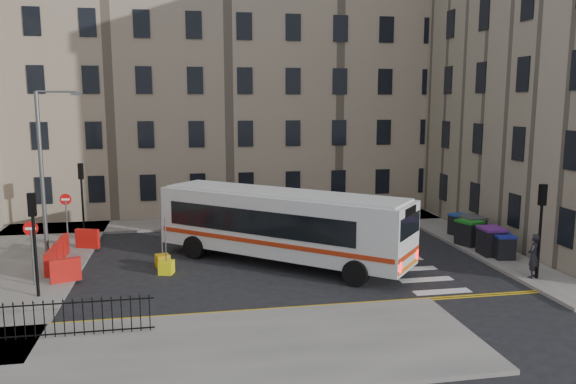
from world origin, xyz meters
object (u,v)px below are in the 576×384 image
object	(u,v)px
streetlamp	(42,172)
wheelie_bin_a	(503,246)
bollard_yellow	(163,261)
bus	(281,223)
wheelie_bin_e	(460,224)
bollard_chevron	(166,267)
wheelie_bin_c	(469,232)
pedestrian	(534,256)
wheelie_bin_d	(472,229)
wheelie_bin_b	(491,241)

from	to	relation	value
streetlamp	wheelie_bin_a	size ratio (longest dim) A/B	6.85
bollard_yellow	bus	bearing A→B (deg)	-4.09
wheelie_bin_e	streetlamp	bearing A→B (deg)	157.43
bollard_yellow	bollard_chevron	world-z (taller)	same
streetlamp	wheelie_bin_c	size ratio (longest dim) A/B	5.48
wheelie_bin_c	pedestrian	size ratio (longest dim) A/B	0.77
wheelie_bin_c	wheelie_bin_e	size ratio (longest dim) A/B	1.08
wheelie_bin_a	pedestrian	xyz separation A→B (m)	(-0.43, -3.03, 0.38)
wheelie_bin_d	bollard_yellow	distance (m)	16.44
wheelie_bin_e	wheelie_bin_a	bearing A→B (deg)	-116.75
streetlamp	wheelie_bin_e	bearing A→B (deg)	1.31
wheelie_bin_c	bollard_chevron	xyz separation A→B (m)	(-15.68, -1.79, -0.52)
bollard_yellow	wheelie_bin_d	bearing A→B (deg)	4.52
bollard_chevron	wheelie_bin_a	bearing A→B (deg)	-3.13
wheelie_bin_e	pedestrian	size ratio (longest dim) A/B	0.71
wheelie_bin_c	bollard_chevron	distance (m)	15.79
bollard_yellow	wheelie_bin_c	bearing A→B (deg)	2.45
bus	wheelie_bin_e	size ratio (longest dim) A/B	8.29
wheelie_bin_e	wheelie_bin_d	bearing A→B (deg)	-118.17
wheelie_bin_d	bollard_yellow	world-z (taller)	wheelie_bin_d
bus	bollard_yellow	size ratio (longest dim) A/B	18.93
bollard_yellow	wheelie_bin_a	bearing A→B (deg)	-6.97
streetlamp	bus	xyz separation A→B (m)	(11.23, -2.77, -2.37)
wheelie_bin_c	wheelie_bin_d	size ratio (longest dim) A/B	1.07
bus	wheelie_bin_c	bearing A→B (deg)	-43.81
wheelie_bin_d	bollard_chevron	xyz separation A→B (m)	(-16.18, -2.41, -0.55)
pedestrian	wheelie_bin_b	bearing A→B (deg)	-126.64
wheelie_bin_d	bollard_chevron	world-z (taller)	wheelie_bin_d
wheelie_bin_d	wheelie_bin_e	bearing A→B (deg)	78.00
bus	wheelie_bin_c	distance (m)	10.41
streetlamp	bollard_chevron	size ratio (longest dim) A/B	13.57
bollard_chevron	pedestrian	bearing A→B (deg)	-14.03
wheelie_bin_a	wheelie_bin_c	distance (m)	2.69
wheelie_bin_e	bollard_yellow	distance (m)	16.76
bus	wheelie_bin_c	xyz separation A→B (m)	(10.29, 1.08, -1.15)
wheelie_bin_b	pedestrian	distance (m)	3.72
wheelie_bin_b	pedestrian	world-z (taller)	pedestrian
wheelie_bin_b	pedestrian	size ratio (longest dim) A/B	0.72
bollard_yellow	pedestrian	bearing A→B (deg)	-17.57
wheelie_bin_a	bollard_chevron	bearing A→B (deg)	-174.27
pedestrian	wheelie_bin_e	bearing A→B (deg)	-128.83
wheelie_bin_b	wheelie_bin_d	xyz separation A→B (m)	(0.38, 2.60, 0.00)
bus	bollard_chevron	distance (m)	5.69
pedestrian	bollard_yellow	world-z (taller)	pedestrian
pedestrian	bollard_chevron	world-z (taller)	pedestrian
wheelie_bin_b	wheelie_bin_c	size ratio (longest dim) A/B	0.93
streetlamp	bollard_yellow	bearing A→B (deg)	-22.80
wheelie_bin_a	wheelie_bin_c	size ratio (longest dim) A/B	0.80
streetlamp	wheelie_bin_c	xyz separation A→B (m)	(21.52, -1.69, -3.52)
pedestrian	wheelie_bin_c	bearing A→B (deg)	-124.54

